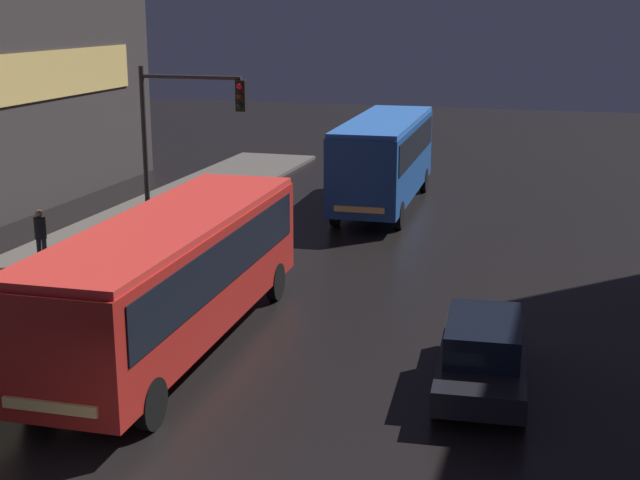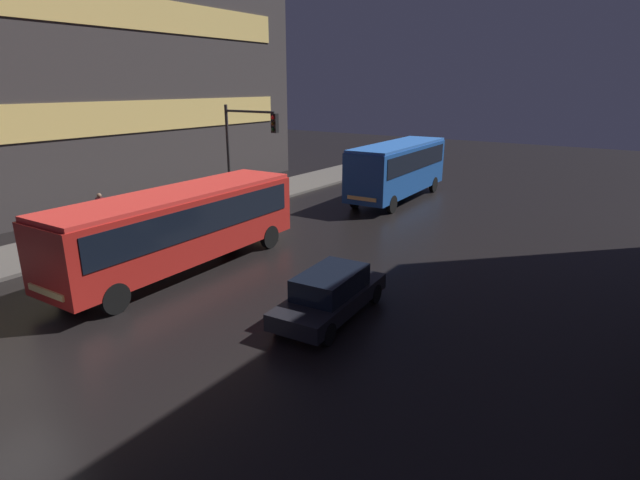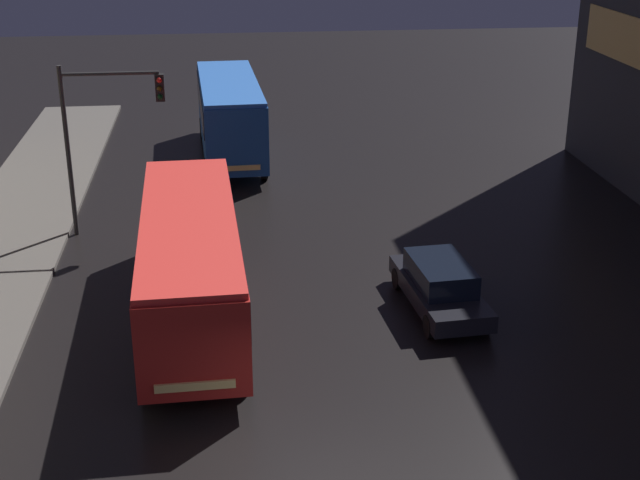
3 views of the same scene
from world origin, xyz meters
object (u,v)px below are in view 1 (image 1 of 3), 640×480
at_px(bus_near, 173,268).
at_px(bus_far, 384,153).
at_px(traffic_light_main, 180,130).
at_px(car_taxi, 483,353).
at_px(pedestrian_mid, 41,233).

distance_m(bus_near, bus_far, 15.89).
bearing_deg(traffic_light_main, car_taxi, -35.94).
height_order(bus_near, pedestrian_mid, bus_near).
height_order(bus_far, car_taxi, bus_far).
xyz_separation_m(car_taxi, traffic_light_main, (-9.92, 7.19, 3.25)).
distance_m(bus_near, pedestrian_mid, 8.08).
bearing_deg(bus_far, traffic_light_main, 61.52).
bearing_deg(car_taxi, pedestrian_mid, -24.55).
xyz_separation_m(bus_far, car_taxi, (5.57, -16.07, -1.37)).
bearing_deg(car_taxi, traffic_light_main, -40.41).
distance_m(bus_near, car_taxi, 7.06).
height_order(pedestrian_mid, traffic_light_main, traffic_light_main).
relative_size(bus_near, pedestrian_mid, 6.47).
relative_size(bus_far, traffic_light_main, 1.65).
distance_m(bus_near, traffic_light_main, 7.84).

